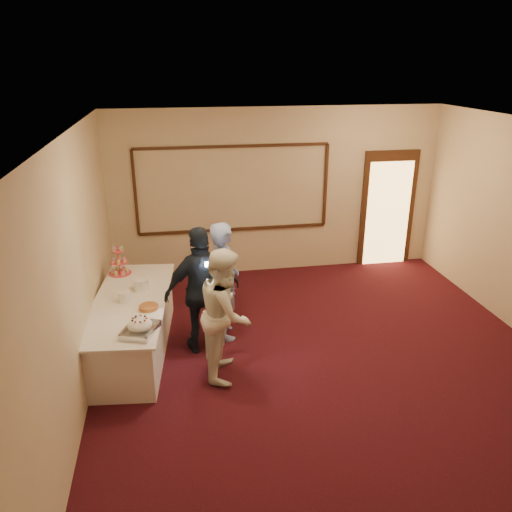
{
  "coord_description": "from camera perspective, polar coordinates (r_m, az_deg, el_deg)",
  "views": [
    {
      "loc": [
        -1.9,
        -5.12,
        3.73
      ],
      "look_at": [
        -0.77,
        1.34,
        1.15
      ],
      "focal_mm": 35.0,
      "sensor_mm": 36.0,
      "label": 1
    }
  ],
  "objects": [
    {
      "name": "floor",
      "position": [
        6.62,
        8.81,
        -13.13
      ],
      "size": [
        7.0,
        7.0,
        0.0
      ],
      "primitive_type": "plane",
      "color": "black",
      "rests_on": "ground"
    },
    {
      "name": "buffet_table",
      "position": [
        7.01,
        -13.92,
        -7.7
      ],
      "size": [
        1.21,
        2.55,
        0.77
      ],
      "color": "white",
      "rests_on": "floor"
    },
    {
      "name": "doorway",
      "position": [
        9.85,
        14.8,
        5.16
      ],
      "size": [
        1.05,
        0.07,
        2.2
      ],
      "color": "black",
      "rests_on": "floor"
    },
    {
      "name": "plate_stack_a",
      "position": [
        6.79,
        -14.76,
        -4.47
      ],
      "size": [
        0.17,
        0.17,
        0.14
      ],
      "color": "white",
      "rests_on": "buffet_table"
    },
    {
      "name": "cupcake_stand",
      "position": [
        7.63,
        -15.38,
        -0.76
      ],
      "size": [
        0.33,
        0.33,
        0.48
      ],
      "color": "#DD4850",
      "rests_on": "buffet_table"
    },
    {
      "name": "room_walls",
      "position": [
        5.72,
        9.95,
        3.81
      ],
      "size": [
        6.04,
        7.04,
        3.02
      ],
      "color": "beige",
      "rests_on": "floor"
    },
    {
      "name": "guest",
      "position": [
        6.67,
        -6.14,
        -3.92
      ],
      "size": [
        1.11,
        0.68,
        1.77
      ],
      "primitive_type": "imported",
      "rotation": [
        0.0,
        0.0,
        3.39
      ],
      "color": "black",
      "rests_on": "floor"
    },
    {
      "name": "tart",
      "position": [
        6.52,
        -12.16,
        -5.79
      ],
      "size": [
        0.28,
        0.28,
        0.06
      ],
      "color": "white",
      "rests_on": "buffet_table"
    },
    {
      "name": "camera_flash",
      "position": [
        6.29,
        -5.52,
        -0.96
      ],
      "size": [
        0.08,
        0.06,
        0.05
      ],
      "primitive_type": "cube",
      "rotation": [
        0.0,
        0.0,
        -0.33
      ],
      "color": "white",
      "rests_on": "guest"
    },
    {
      "name": "pavlova_tray",
      "position": [
        6.0,
        -13.12,
        -7.87
      ],
      "size": [
        0.48,
        0.56,
        0.18
      ],
      "color": "#AAABB0",
      "rests_on": "buffet_table"
    },
    {
      "name": "plate_stack_b",
      "position": [
        7.04,
        -12.97,
        -3.21
      ],
      "size": [
        0.21,
        0.21,
        0.17
      ],
      "color": "white",
      "rests_on": "buffet_table"
    },
    {
      "name": "wall_molding",
      "position": [
        8.92,
        -2.61,
        7.65
      ],
      "size": [
        3.45,
        0.04,
        1.55
      ],
      "color": "black",
      "rests_on": "room_walls"
    },
    {
      "name": "man",
      "position": [
        6.98,
        -3.61,
        -2.85
      ],
      "size": [
        0.47,
        0.66,
        1.72
      ],
      "primitive_type": "imported",
      "rotation": [
        0.0,
        0.0,
        1.67
      ],
      "color": "#8399DA",
      "rests_on": "floor"
    },
    {
      "name": "woman",
      "position": [
        6.17,
        -3.45,
        -6.53
      ],
      "size": [
        0.79,
        0.93,
        1.67
      ],
      "primitive_type": "imported",
      "rotation": [
        0.0,
        0.0,
        1.36
      ],
      "color": "white",
      "rests_on": "floor"
    }
  ]
}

